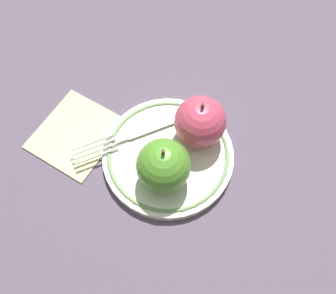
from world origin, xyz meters
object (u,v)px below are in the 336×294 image
napkin_folded (76,133)px  fork (137,133)px  plate (168,155)px  apple_second_whole (200,122)px  apple_red_whole (164,166)px

napkin_folded → fork: bearing=139.2°
plate → fork: size_ratio=1.02×
plate → fork: (0.02, -0.05, 0.01)m
apple_second_whole → napkin_folded: apple_second_whole is taller
fork → napkin_folded: fork is taller
napkin_folded → plate: bearing=128.4°
apple_second_whole → napkin_folded: (0.15, -0.12, -0.05)m
apple_red_whole → plate: bearing=-135.1°
plate → napkin_folded: plate is taller
apple_red_whole → fork: (-0.01, -0.08, -0.04)m
plate → fork: 0.06m
apple_second_whole → napkin_folded: size_ratio=0.68×
fork → plate: bearing=122.6°
apple_second_whole → fork: (0.08, -0.06, -0.04)m
plate → apple_second_whole: size_ratio=2.31×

